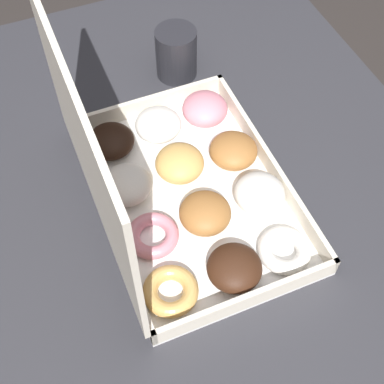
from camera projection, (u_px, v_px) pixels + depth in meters
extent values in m
plane|color=#2D2826|center=(213.00, 360.00, 1.46)|extent=(8.00, 8.00, 0.00)
cube|color=#2D2D33|center=(227.00, 220.00, 0.87)|extent=(1.22, 0.80, 0.03)
cylinder|color=#2D2D33|center=(249.00, 96.00, 1.55)|extent=(0.06, 0.06, 0.71)
cylinder|color=#2D2D33|center=(7.00, 169.00, 1.39)|extent=(0.06, 0.06, 0.71)
cube|color=white|center=(192.00, 197.00, 0.87)|extent=(0.42, 0.29, 0.01)
cube|color=beige|center=(270.00, 164.00, 0.88)|extent=(0.42, 0.01, 0.04)
cube|color=beige|center=(108.00, 218.00, 0.82)|extent=(0.42, 0.01, 0.04)
cube|color=beige|center=(248.00, 300.00, 0.74)|extent=(0.01, 0.29, 0.04)
cube|color=beige|center=(149.00, 104.00, 0.96)|extent=(0.01, 0.29, 0.04)
cube|color=beige|center=(86.00, 154.00, 0.69)|extent=(0.42, 0.01, 0.28)
torus|color=white|center=(284.00, 250.00, 0.80)|extent=(0.08, 0.08, 0.02)
ellipsoid|color=white|center=(260.00, 194.00, 0.84)|extent=(0.08, 0.08, 0.05)
ellipsoid|color=#9E6633|center=(233.00, 151.00, 0.89)|extent=(0.08, 0.08, 0.04)
ellipsoid|color=pink|center=(205.00, 109.00, 0.95)|extent=(0.08, 0.08, 0.05)
ellipsoid|color=#381E11|center=(234.00, 268.00, 0.77)|extent=(0.08, 0.08, 0.04)
ellipsoid|color=#9E6633|center=(206.00, 214.00, 0.82)|extent=(0.08, 0.08, 0.04)
ellipsoid|color=tan|center=(180.00, 163.00, 0.88)|extent=(0.08, 0.08, 0.05)
ellipsoid|color=white|center=(158.00, 125.00, 0.93)|extent=(0.08, 0.08, 0.04)
torus|color=tan|center=(171.00, 291.00, 0.76)|extent=(0.08, 0.08, 0.02)
torus|color=pink|center=(153.00, 237.00, 0.81)|extent=(0.08, 0.08, 0.02)
ellipsoid|color=white|center=(127.00, 185.00, 0.85)|extent=(0.08, 0.08, 0.04)
ellipsoid|color=black|center=(111.00, 141.00, 0.91)|extent=(0.08, 0.08, 0.04)
cylinder|color=#232328|center=(176.00, 53.00, 1.00)|extent=(0.08, 0.08, 0.10)
cylinder|color=black|center=(176.00, 34.00, 0.96)|extent=(0.06, 0.06, 0.01)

